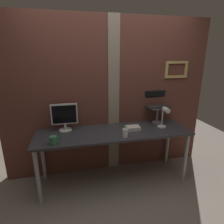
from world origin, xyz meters
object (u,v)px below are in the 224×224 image
monitor (64,116)px  laptop (156,102)px  desk_lamp (164,115)px  coffee_mug (54,140)px  pen_cup (125,133)px

monitor → laptop: size_ratio=1.09×
laptop → desk_lamp: laptop is taller
desk_lamp → coffee_mug: 1.52m
pen_cup → desk_lamp: bearing=14.5°
desk_lamp → pen_cup: 0.66m
pen_cup → coffee_mug: pen_cup is taller
desk_lamp → coffee_mug: desk_lamp is taller
laptop → desk_lamp: (-0.02, -0.32, -0.12)m
laptop → pen_cup: bearing=-143.3°
monitor → desk_lamp: size_ratio=1.18×
coffee_mug → monitor: bearing=72.1°
monitor → desk_lamp: (1.38, -0.25, -0.02)m
pen_cup → laptop: bearing=36.7°
pen_cup → coffee_mug: (-0.88, 0.00, -0.01)m
monitor → desk_lamp: monitor is taller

